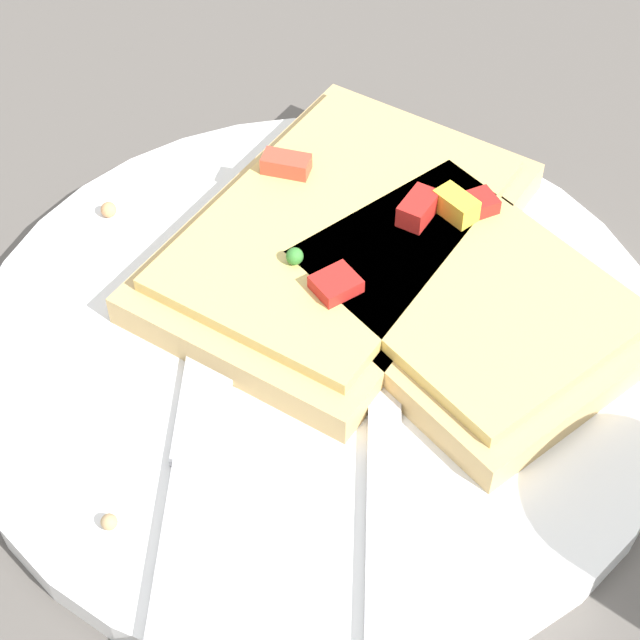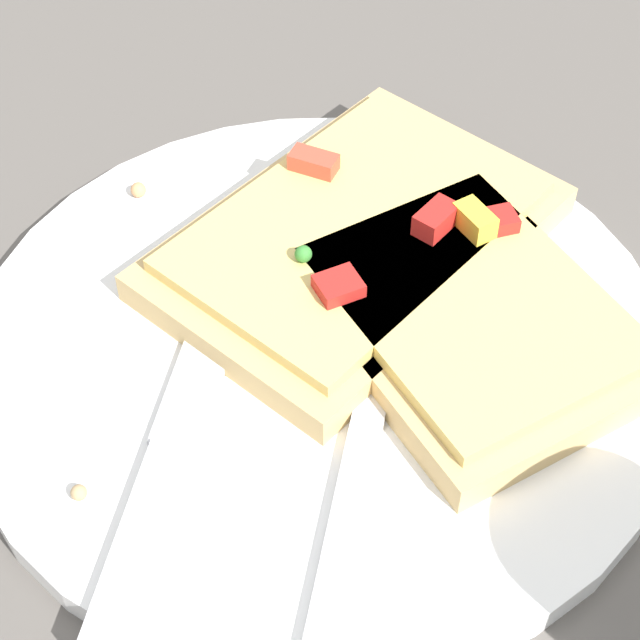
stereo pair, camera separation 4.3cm
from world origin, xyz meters
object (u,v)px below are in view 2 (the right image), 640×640
pizza_slice_main (355,238)px  pizza_slice_corner (470,315)px  knife (179,429)px  fork (374,390)px  plate (320,346)px

pizza_slice_main → pizza_slice_corner: 0.06m
knife → pizza_slice_main: pizza_slice_main is taller
fork → pizza_slice_corner: bearing=-39.2°
pizza_slice_main → pizza_slice_corner: bearing=-93.4°
fork → pizza_slice_corner: (-0.05, 0.00, 0.01)m
fork → pizza_slice_corner: size_ratio=1.19×
plate → pizza_slice_main: pizza_slice_main is taller
fork → pizza_slice_corner: 0.05m
plate → pizza_slice_main: bearing=-149.2°
pizza_slice_main → fork: bearing=-134.4°
fork → knife: knife is taller
fork → knife: (0.07, -0.04, -0.00)m
plate → fork: size_ratio=1.56×
knife → pizza_slice_corner: (-0.12, 0.04, 0.01)m
plate → pizza_slice_main: (-0.04, -0.03, 0.02)m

